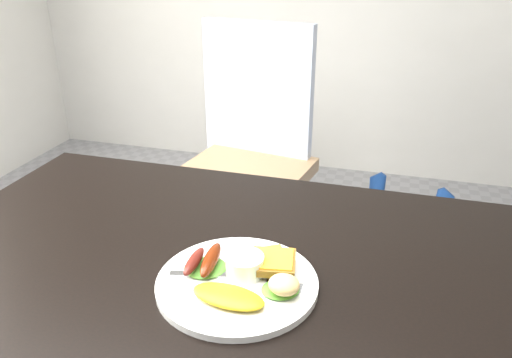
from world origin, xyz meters
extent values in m
cube|color=black|center=(0.00, 0.00, 0.73)|extent=(1.20, 0.80, 0.04)
cube|color=#A57F5A|center=(-0.26, 1.02, 0.45)|extent=(0.56, 0.56, 0.06)
imported|color=navy|center=(0.27, 0.68, 0.82)|extent=(0.65, 0.49, 1.65)
cylinder|color=white|center=(0.07, -0.06, 0.76)|extent=(0.28, 0.28, 0.01)
ellipsoid|color=#4A9020|center=(0.01, -0.04, 0.77)|extent=(0.10, 0.09, 0.01)
ellipsoid|color=#489D23|center=(0.15, -0.07, 0.77)|extent=(0.08, 0.08, 0.01)
ellipsoid|color=gold|center=(0.07, -0.12, 0.77)|extent=(0.13, 0.07, 0.02)
ellipsoid|color=#5A1613|center=(-0.01, -0.05, 0.78)|extent=(0.02, 0.09, 0.02)
ellipsoid|color=#611500|center=(0.02, -0.04, 0.78)|extent=(0.03, 0.11, 0.03)
cylinder|color=white|center=(0.08, -0.04, 0.78)|extent=(0.09, 0.09, 0.04)
cube|color=brown|center=(0.11, 0.01, 0.77)|extent=(0.10, 0.10, 0.01)
cube|color=olive|center=(0.12, -0.01, 0.78)|extent=(0.09, 0.09, 0.01)
ellipsoid|color=beige|center=(0.16, -0.08, 0.79)|extent=(0.07, 0.06, 0.03)
cube|color=#ADAFB7|center=(0.04, -0.05, 0.76)|extent=(0.17, 0.05, 0.00)
camera|label=1|loc=(0.30, -0.73, 1.29)|focal=35.00mm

